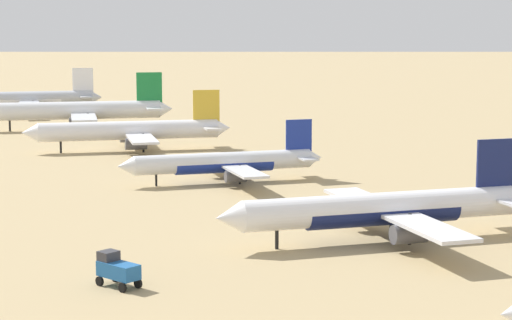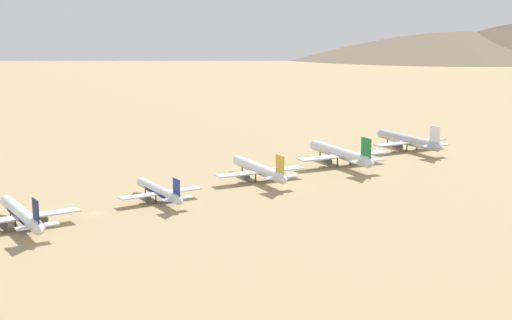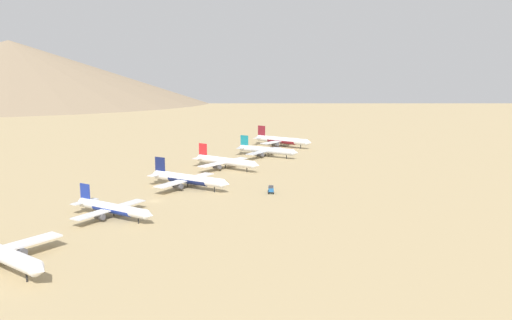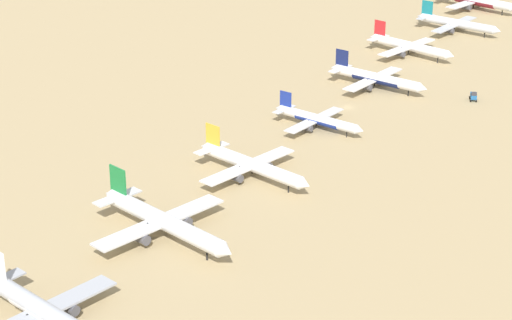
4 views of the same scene
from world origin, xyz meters
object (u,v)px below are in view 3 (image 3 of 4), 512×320
parked_jet_7 (281,140)px  service_truck (271,189)px  parked_jet_3 (112,208)px  parked_jet_5 (225,161)px  parked_jet_6 (266,150)px  parked_jet_4 (188,179)px

parked_jet_7 → service_truck: 150.04m
parked_jet_3 → service_truck: size_ratio=6.94×
parked_jet_5 → parked_jet_6: size_ratio=1.01×
parked_jet_7 → service_truck: parked_jet_7 is taller
parked_jet_4 → service_truck: (38.76, 11.03, -2.40)m
parked_jet_4 → parked_jet_5: (-12.01, 49.19, 0.06)m
parked_jet_3 → parked_jet_6: parked_jet_6 is taller
parked_jet_3 → parked_jet_5: (-18.78, 102.28, 0.74)m
parked_jet_6 → parked_jet_4: bearing=-82.4°
service_truck → parked_jet_4: bearing=-164.1°
parked_jet_3 → parked_jet_7: (-32.93, 199.36, 1.17)m
parked_jet_6 → parked_jet_7: (-13.01, 47.52, 0.48)m
parked_jet_3 → parked_jet_4: size_ratio=0.85×
parked_jet_3 → parked_jet_4: parked_jet_4 is taller
parked_jet_3 → service_truck: (31.99, 64.12, -1.72)m
parked_jet_7 → service_truck: bearing=-64.4°
parked_jet_4 → service_truck: parked_jet_4 is taller
parked_jet_6 → parked_jet_3: bearing=-82.5°
parked_jet_3 → parked_jet_7: bearing=99.4°
parked_jet_5 → parked_jet_6: bearing=91.3°
parked_jet_7 → service_truck: size_ratio=9.09×
parked_jet_5 → parked_jet_7: bearing=98.3°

